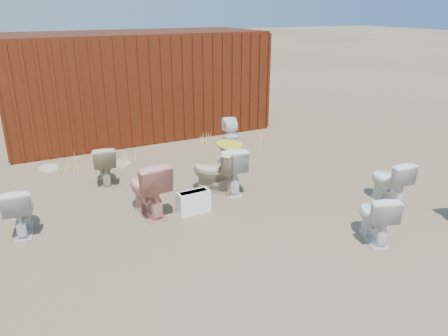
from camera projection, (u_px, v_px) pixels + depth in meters
name	position (u px, v px, depth m)	size (l,w,h in m)	color
ground	(242.00, 214.00, 6.61)	(100.00, 100.00, 0.00)	brown
shipping_container	(136.00, 84.00, 10.52)	(6.00, 2.40, 2.40)	#4F1B0D
toilet_front_a	(20.00, 209.00, 5.97)	(0.39, 0.69, 0.70)	silver
toilet_front_pink	(148.00, 187.00, 6.48)	(0.48, 0.84, 0.86)	#E29582
toilet_front_c	(376.00, 216.00, 5.78)	(0.38, 0.67, 0.69)	white
toilet_front_e	(389.00, 181.00, 6.93)	(0.40, 0.70, 0.71)	white
toilet_back_beige_left	(215.00, 171.00, 7.20)	(0.45, 0.79, 0.80)	#CAB793
toilet_back_beige_right	(104.00, 164.00, 7.64)	(0.40, 0.70, 0.71)	beige
toilet_back_yellowlid	(229.00, 168.00, 7.32)	(0.45, 0.80, 0.81)	white
toilet_back_e	(231.00, 137.00, 9.16)	(0.35, 0.35, 0.77)	white
yellow_lid	(229.00, 144.00, 7.18)	(0.41, 0.51, 0.03)	yellow
loose_tank	(194.00, 202.00, 6.60)	(0.50, 0.20, 0.35)	white
loose_lid_near	(121.00, 164.00, 8.68)	(0.38, 0.49, 0.02)	tan
loose_lid_far	(49.00, 168.00, 8.45)	(0.36, 0.47, 0.02)	beige
weed_clump_a	(67.00, 165.00, 8.18)	(0.36, 0.36, 0.33)	#C8B650
weed_clump_b	(219.00, 155.00, 8.81)	(0.32, 0.32, 0.27)	#C8B650
weed_clump_c	(258.00, 139.00, 9.81)	(0.36, 0.36, 0.32)	#C8B650
weed_clump_d	(129.00, 154.00, 8.87)	(0.30, 0.30, 0.25)	#C8B650
weed_clump_e	(207.00, 138.00, 9.93)	(0.34, 0.34, 0.26)	#C8B650
weed_clump_f	(390.00, 171.00, 8.01)	(0.28, 0.28, 0.24)	#C8B650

